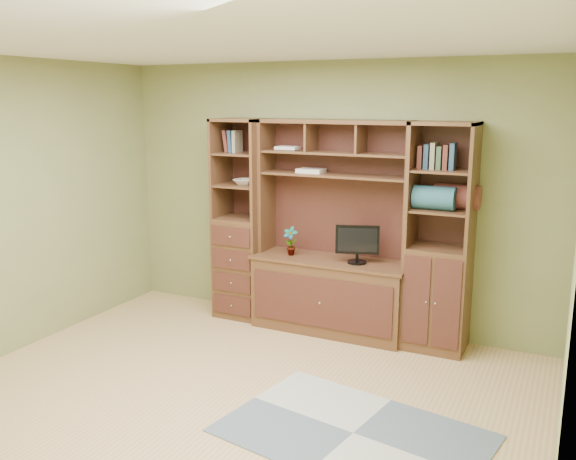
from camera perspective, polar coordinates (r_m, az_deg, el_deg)
The scene contains 11 objects.
room at distance 4.30m, azimuth -6.25°, elevation -0.49°, with size 4.60×4.10×2.64m.
center_hutch at distance 5.82m, azimuth 4.03°, elevation 0.10°, with size 1.54×0.53×2.05m, color #53321D.
left_tower at distance 6.28m, azimuth -4.33°, elevation 0.99°, with size 0.50×0.45×2.05m, color #53321D.
right_tower at distance 5.57m, azimuth 14.03°, elevation -0.78°, with size 0.55×0.45×2.05m, color #53321D.
rug at distance 4.39m, azimuth 6.12°, elevation -18.42°, with size 1.72×1.15×0.01m, color gray.
monitor at distance 5.70m, azimuth 6.52°, elevation -0.68°, with size 0.41×0.18×0.50m, color black.
orchid at distance 5.98m, azimuth 0.23°, elevation -1.04°, with size 0.15×0.10×0.28m, color #9E4E35.
magazines at distance 5.91m, azimuth 2.17°, elevation 5.57°, with size 0.25×0.18×0.04m, color beige.
bowl at distance 6.20m, azimuth -4.03°, elevation 4.52°, with size 0.23×0.23×0.06m, color silver.
blanket_teal at distance 5.46m, azimuth 13.55°, elevation 2.94°, with size 0.36×0.21×0.21m, color #275867.
blanket_red at distance 5.56m, azimuth 15.54°, elevation 3.04°, with size 0.39×0.22×0.22m, color brown.
Camera 1 is at (2.24, -3.55, 2.23)m, focal length 38.00 mm.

